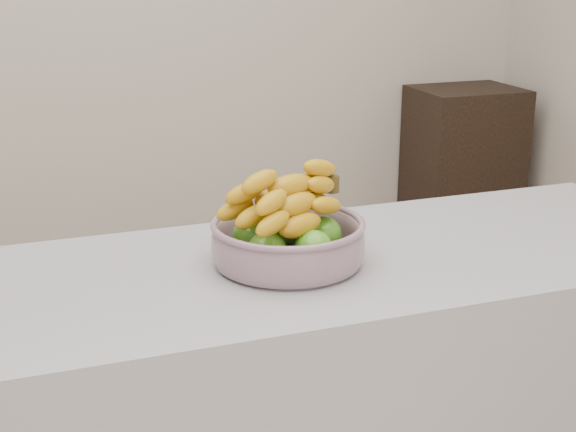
{
  "coord_description": "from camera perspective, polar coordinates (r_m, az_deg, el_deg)",
  "views": [
    {
      "loc": [
        -0.44,
        -1.51,
        1.49
      ],
      "look_at": [
        0.07,
        -0.09,
        1.0
      ],
      "focal_mm": 50.0,
      "sensor_mm": 36.0,
      "label": 1
    }
  ],
  "objects": [
    {
      "name": "cabinet",
      "position": [
        4.03,
        12.24,
        2.66
      ],
      "size": [
        0.49,
        0.4,
        0.88
      ],
      "primitive_type": "cube",
      "rotation": [
        0.0,
        0.0,
        -0.01
      ],
      "color": "black",
      "rests_on": "ground"
    },
    {
      "name": "fruit_bowl",
      "position": [
        1.6,
        -0.01,
        -1.43
      ],
      "size": [
        0.31,
        0.31,
        0.18
      ],
      "rotation": [
        0.0,
        0.0,
        0.36
      ],
      "color": "#97A0B6",
      "rests_on": "counter"
    }
  ]
}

